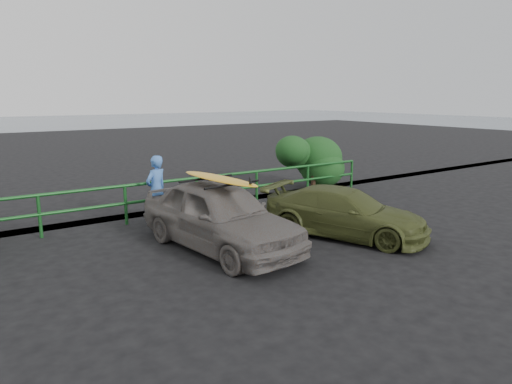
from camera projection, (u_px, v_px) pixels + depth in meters
ground at (274, 280)px, 8.11m from camera, size 80.00×80.00×0.00m
guardrail at (163, 200)px, 12.06m from camera, size 14.00×0.08×1.04m
shrub_right at (298, 161)px, 15.08m from camera, size 3.20×2.40×2.21m
sedan at (220, 216)px, 9.66m from camera, size 2.21×4.41×1.44m
olive_vehicle at (345, 213)px, 10.58m from camera, size 3.02×4.13×1.11m
man at (156, 190)px, 11.56m from camera, size 0.75×0.64×1.75m
roof_rack at (219, 181)px, 9.50m from camera, size 1.48×1.12×0.05m
surfboard at (219, 179)px, 9.49m from camera, size 0.80×2.47×0.07m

